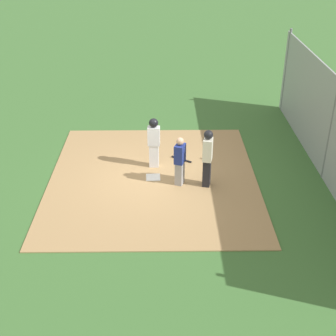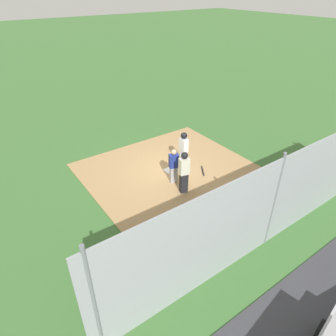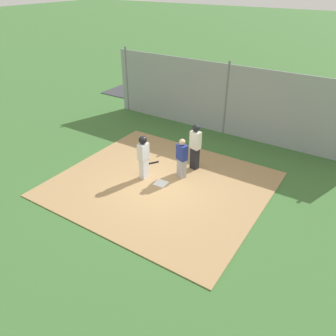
{
  "view_description": "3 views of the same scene",
  "coord_description": "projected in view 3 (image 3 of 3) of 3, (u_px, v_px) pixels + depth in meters",
  "views": [
    {
      "loc": [
        -12.61,
        -0.3,
        7.3
      ],
      "look_at": [
        -0.61,
        -0.46,
        0.7
      ],
      "focal_mm": 49.92,
      "sensor_mm": 36.0,
      "label": 1
    },
    {
      "loc": [
        -6.59,
        -9.15,
        7.23
      ],
      "look_at": [
        -0.49,
        -0.58,
        0.63
      ],
      "focal_mm": 31.84,
      "sensor_mm": 36.0,
      "label": 2
    },
    {
      "loc": [
        -5.63,
        8.24,
        6.57
      ],
      "look_at": [
        -0.14,
        -0.25,
        0.6
      ],
      "focal_mm": 35.52,
      "sensor_mm": 36.0,
      "label": 3
    }
  ],
  "objects": [
    {
      "name": "ground_plane",
      "position": [
        161.0,
        184.0,
        11.93
      ],
      "size": [
        140.0,
        140.0,
        0.0
      ],
      "primitive_type": "plane",
      "color": "#3D6B33"
    },
    {
      "name": "runner",
      "position": [
        143.0,
        155.0,
        11.8
      ],
      "size": [
        0.29,
        0.4,
        1.67
      ],
      "rotation": [
        0.0,
        0.0,
        3.08
      ],
      "color": "silver",
      "rests_on": "dirt_infield"
    },
    {
      "name": "dirt_infield",
      "position": [
        161.0,
        184.0,
        11.92
      ],
      "size": [
        7.2,
        6.4,
        0.03
      ],
      "primitive_type": "cube",
      "color": "#A88456",
      "rests_on": "ground_plane"
    },
    {
      "name": "catcher",
      "position": [
        182.0,
        158.0,
        11.92
      ],
      "size": [
        0.45,
        0.38,
        1.54
      ],
      "rotation": [
        0.0,
        0.0,
        1.21
      ],
      "color": "#9E9EA3",
      "rests_on": "dirt_infield"
    },
    {
      "name": "parked_car_blue",
      "position": [
        259.0,
        95.0,
        18.67
      ],
      "size": [
        4.41,
        2.36,
        1.28
      ],
      "rotation": [
        0.0,
        0.0,
        2.99
      ],
      "color": "#28428C",
      "rests_on": "parking_lot"
    },
    {
      "name": "baseball_bat",
      "position": [
        150.0,
        163.0,
        13.12
      ],
      "size": [
        0.47,
        0.66,
        0.06
      ],
      "primitive_type": "cylinder",
      "rotation": [
        0.0,
        1.57,
        4.12
      ],
      "color": "black",
      "rests_on": "dirt_infield"
    },
    {
      "name": "umpire",
      "position": [
        195.0,
        146.0,
        12.38
      ],
      "size": [
        0.43,
        0.33,
        1.81
      ],
      "rotation": [
        0.0,
        0.0,
        1.36
      ],
      "color": "black",
      "rests_on": "dirt_infield"
    },
    {
      "name": "backstop_fence",
      "position": [
        226.0,
        100.0,
        14.95
      ],
      "size": [
        12.0,
        0.1,
        3.35
      ],
      "color": "#93999E",
      "rests_on": "ground_plane"
    },
    {
      "name": "home_plate",
      "position": [
        161.0,
        183.0,
        11.91
      ],
      "size": [
        0.46,
        0.46,
        0.02
      ],
      "primitive_type": "cube",
      "rotation": [
        0.0,
        0.0,
        0.04
      ],
      "color": "white",
      "rests_on": "dirt_infield"
    },
    {
      "name": "parking_lot",
      "position": [
        252.0,
        108.0,
        18.56
      ],
      "size": [
        18.0,
        5.2,
        0.04
      ],
      "primitive_type": "cube",
      "color": "#38383D",
      "rests_on": "ground_plane"
    },
    {
      "name": "parked_car_silver",
      "position": [
        303.0,
        107.0,
        17.0
      ],
      "size": [
        4.43,
        2.42,
        1.28
      ],
      "rotation": [
        0.0,
        0.0,
        3.31
      ],
      "color": "#B2B2B7",
      "rests_on": "parking_lot"
    },
    {
      "name": "parked_car_dark",
      "position": [
        205.0,
        90.0,
        19.49
      ],
      "size": [
        4.37,
        2.25,
        1.28
      ],
      "rotation": [
        0.0,
        0.0,
        3.26
      ],
      "color": "black",
      "rests_on": "parking_lot"
    }
  ]
}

